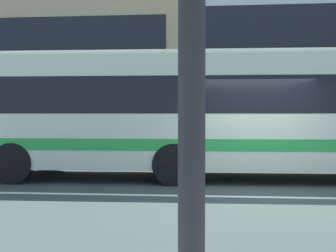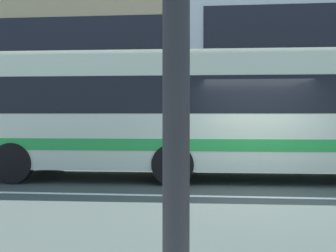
% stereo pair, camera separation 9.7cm
% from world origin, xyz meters
% --- Properties ---
extents(ground_plane, '(160.00, 160.00, 0.00)m').
position_xyz_m(ground_plane, '(0.00, 0.00, 0.00)').
color(ground_plane, '#36403C').
extents(lane_centre_line, '(60.00, 0.16, 0.01)m').
position_xyz_m(lane_centre_line, '(0.00, 0.00, 0.00)').
color(lane_centre_line, silver).
rests_on(lane_centre_line, ground_plane).
extents(apartment_block_left, '(19.64, 10.05, 9.13)m').
position_xyz_m(apartment_block_left, '(-11.97, 14.78, 4.57)').
color(apartment_block_left, tan).
rests_on(apartment_block_left, ground_plane).
extents(transit_bus, '(11.27, 2.74, 3.24)m').
position_xyz_m(transit_bus, '(-1.33, 2.34, 1.79)').
color(transit_bus, beige).
rests_on(transit_bus, ground_plane).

